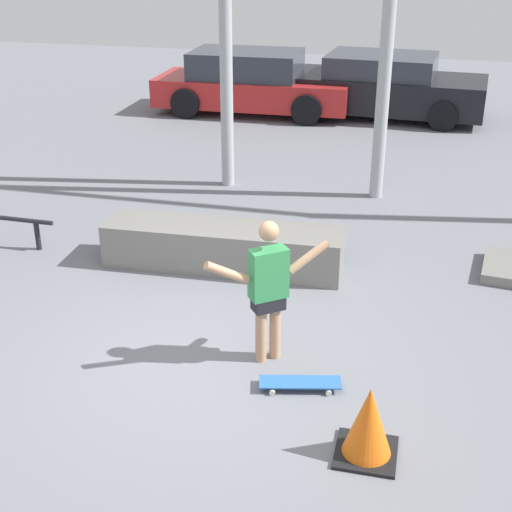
{
  "coord_description": "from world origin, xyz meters",
  "views": [
    {
      "loc": [
        1.86,
        -5.65,
        3.92
      ],
      "look_at": [
        0.23,
        1.09,
        0.66
      ],
      "focal_mm": 50.0,
      "sensor_mm": 36.0,
      "label": 1
    }
  ],
  "objects_px": {
    "skateboard": "(300,383)",
    "parked_car_red": "(251,83)",
    "grind_box": "(223,247)",
    "parked_car_black": "(386,86)",
    "skateboarder": "(268,285)",
    "traffic_cone": "(368,423)"
  },
  "relations": [
    {
      "from": "skateboard",
      "to": "grind_box",
      "type": "bearing_deg",
      "value": 108.49
    },
    {
      "from": "traffic_cone",
      "to": "parked_car_black",
      "type": "bearing_deg",
      "value": 93.68
    },
    {
      "from": "skateboard",
      "to": "grind_box",
      "type": "xyz_separation_m",
      "value": [
        -1.4,
        2.31,
        0.21
      ]
    },
    {
      "from": "grind_box",
      "to": "parked_car_black",
      "type": "distance_m",
      "value": 8.35
    },
    {
      "from": "skateboard",
      "to": "traffic_cone",
      "type": "xyz_separation_m",
      "value": [
        0.68,
        -0.76,
        0.25
      ]
    },
    {
      "from": "grind_box",
      "to": "parked_car_black",
      "type": "bearing_deg",
      "value": 80.63
    },
    {
      "from": "parked_car_red",
      "to": "traffic_cone",
      "type": "height_order",
      "value": "parked_car_red"
    },
    {
      "from": "skateboarder",
      "to": "parked_car_black",
      "type": "distance_m",
      "value": 10.12
    },
    {
      "from": "skateboarder",
      "to": "parked_car_black",
      "type": "relative_size",
      "value": 0.34
    },
    {
      "from": "skateboarder",
      "to": "grind_box",
      "type": "relative_size",
      "value": 0.5
    },
    {
      "from": "skateboarder",
      "to": "grind_box",
      "type": "height_order",
      "value": "skateboarder"
    },
    {
      "from": "skateboarder",
      "to": "grind_box",
      "type": "bearing_deg",
      "value": 80.47
    },
    {
      "from": "grind_box",
      "to": "traffic_cone",
      "type": "xyz_separation_m",
      "value": [
        2.08,
        -3.07,
        0.04
      ]
    },
    {
      "from": "grind_box",
      "to": "parked_car_red",
      "type": "relative_size",
      "value": 0.68
    },
    {
      "from": "traffic_cone",
      "to": "skateboarder",
      "type": "bearing_deg",
      "value": 132.53
    },
    {
      "from": "grind_box",
      "to": "parked_car_black",
      "type": "xyz_separation_m",
      "value": [
        1.36,
        8.23,
        0.38
      ]
    },
    {
      "from": "parked_car_black",
      "to": "traffic_cone",
      "type": "distance_m",
      "value": 11.33
    },
    {
      "from": "traffic_cone",
      "to": "parked_car_red",
      "type": "bearing_deg",
      "value": 108.59
    },
    {
      "from": "grind_box",
      "to": "traffic_cone",
      "type": "bearing_deg",
      "value": -55.84
    },
    {
      "from": "skateboarder",
      "to": "skateboard",
      "type": "distance_m",
      "value": 0.95
    },
    {
      "from": "skateboard",
      "to": "parked_car_red",
      "type": "distance_m",
      "value": 10.61
    },
    {
      "from": "parked_car_red",
      "to": "parked_car_black",
      "type": "xyz_separation_m",
      "value": [
        2.94,
        0.38,
        -0.0
      ]
    }
  ]
}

